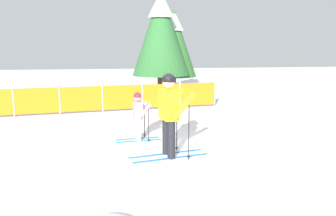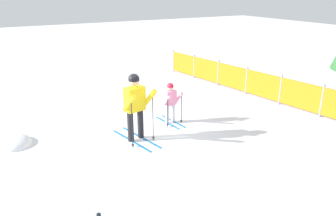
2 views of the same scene
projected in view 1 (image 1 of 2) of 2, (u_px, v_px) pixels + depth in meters
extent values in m
plane|color=white|center=(169.00, 153.00, 7.20)|extent=(60.00, 60.00, 0.00)
cube|color=#1966B2|center=(166.00, 154.00, 7.11)|extent=(1.64, 0.38, 0.02)
cube|color=#1966B2|center=(171.00, 158.00, 6.81)|extent=(1.64, 0.38, 0.02)
cylinder|color=black|center=(166.00, 136.00, 7.03)|extent=(0.16, 0.16, 0.79)
cylinder|color=black|center=(171.00, 139.00, 6.74)|extent=(0.16, 0.16, 0.79)
cube|color=yellow|center=(169.00, 105.00, 6.76)|extent=(0.38, 0.54, 0.62)
cylinder|color=yellow|center=(173.00, 101.00, 7.12)|extent=(0.54, 0.23, 0.55)
cylinder|color=yellow|center=(184.00, 106.00, 6.55)|extent=(0.54, 0.23, 0.55)
sphere|color=#D8AD8C|center=(169.00, 82.00, 6.68)|extent=(0.26, 0.26, 0.26)
sphere|color=black|center=(169.00, 80.00, 6.67)|extent=(0.28, 0.28, 0.28)
cylinder|color=black|center=(177.00, 124.00, 7.26)|extent=(0.02, 0.02, 1.23)
cylinder|color=black|center=(177.00, 148.00, 7.36)|extent=(0.07, 0.07, 0.01)
cylinder|color=black|center=(189.00, 131.00, 6.66)|extent=(0.02, 0.02, 1.23)
cylinder|color=black|center=(189.00, 157.00, 6.76)|extent=(0.07, 0.07, 0.01)
cube|color=#1966B2|center=(137.00, 139.00, 8.29)|extent=(1.13, 0.17, 0.02)
cube|color=#1966B2|center=(139.00, 141.00, 8.09)|extent=(1.13, 0.17, 0.02)
cylinder|color=silver|center=(137.00, 128.00, 8.24)|extent=(0.11, 0.11, 0.54)
cylinder|color=silver|center=(139.00, 130.00, 8.04)|extent=(0.11, 0.11, 0.54)
cube|color=pink|center=(138.00, 110.00, 8.05)|extent=(0.23, 0.35, 0.42)
cylinder|color=pink|center=(142.00, 108.00, 8.29)|extent=(0.35, 0.12, 0.38)
cylinder|color=pink|center=(145.00, 111.00, 7.89)|extent=(0.35, 0.12, 0.38)
sphere|color=#D8AD8C|center=(137.00, 97.00, 7.99)|extent=(0.18, 0.18, 0.18)
sphere|color=red|center=(137.00, 96.00, 7.99)|extent=(0.19, 0.19, 0.19)
cylinder|color=black|center=(144.00, 121.00, 8.40)|extent=(0.02, 0.02, 0.83)
cylinder|color=black|center=(145.00, 135.00, 8.47)|extent=(0.07, 0.07, 0.01)
cylinder|color=black|center=(148.00, 126.00, 7.94)|extent=(0.02, 0.02, 0.83)
cylinder|color=black|center=(149.00, 140.00, 8.00)|extent=(0.07, 0.07, 0.01)
cylinder|color=gray|center=(14.00, 102.00, 10.85)|extent=(0.06, 0.06, 1.03)
cylinder|color=gray|center=(60.00, 100.00, 11.25)|extent=(0.06, 0.06, 1.03)
cylinder|color=gray|center=(103.00, 98.00, 11.66)|extent=(0.06, 0.06, 1.03)
cylinder|color=gray|center=(143.00, 96.00, 12.07)|extent=(0.06, 0.06, 1.03)
cylinder|color=gray|center=(180.00, 95.00, 12.48)|extent=(0.06, 0.06, 1.03)
cylinder|color=gray|center=(215.00, 93.00, 12.89)|extent=(0.06, 0.06, 1.03)
cube|color=orange|center=(37.00, 101.00, 11.05)|extent=(1.45, 0.22, 0.86)
cube|color=orange|center=(81.00, 99.00, 11.46)|extent=(1.45, 0.22, 0.86)
cube|color=orange|center=(123.00, 97.00, 11.87)|extent=(1.45, 0.22, 0.86)
cube|color=orange|center=(162.00, 96.00, 12.28)|extent=(1.45, 0.22, 0.86)
cube|color=orange|center=(198.00, 94.00, 12.69)|extent=(1.45, 0.22, 0.86)
cylinder|color=#4C3823|center=(173.00, 85.00, 16.33)|extent=(0.28, 0.28, 0.88)
cone|color=#2F682D|center=(173.00, 43.00, 15.95)|extent=(2.25, 2.25, 3.29)
cone|color=white|center=(174.00, 20.00, 15.76)|extent=(1.01, 1.01, 0.99)
cylinder|color=#4C3823|center=(161.00, 86.00, 15.29)|extent=(0.33, 0.33, 1.03)
cone|color=#2D6832|center=(161.00, 33.00, 14.85)|extent=(2.63, 2.63, 3.85)
cone|color=white|center=(161.00, 4.00, 14.62)|extent=(1.18, 1.18, 1.15)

